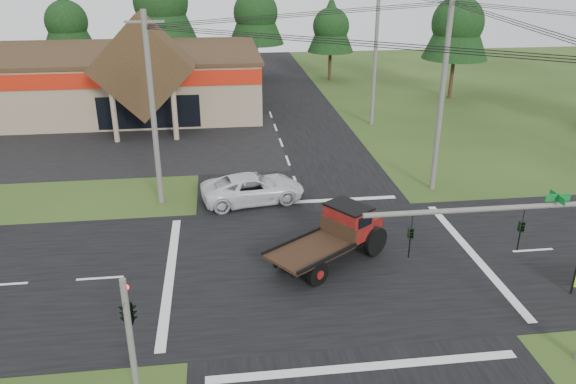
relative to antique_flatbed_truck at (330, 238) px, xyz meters
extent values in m
plane|color=#263E16|center=(-0.16, -0.16, -1.26)|extent=(120.00, 120.00, 0.00)
cube|color=black|center=(-0.16, -0.16, -1.25)|extent=(12.00, 120.00, 0.02)
cube|color=black|center=(-0.16, -0.16, -1.25)|extent=(120.00, 12.00, 0.02)
cube|color=black|center=(-14.16, 18.84, -1.25)|extent=(28.00, 14.00, 0.02)
cube|color=gray|center=(-16.16, 29.84, 1.24)|extent=(30.00, 15.00, 5.00)
cube|color=#3B2918|center=(-16.16, 29.84, 3.79)|extent=(30.40, 15.40, 0.30)
cube|color=#991A0B|center=(-16.16, 22.29, 2.84)|extent=(30.00, 0.12, 1.20)
cube|color=#3B2918|center=(-10.16, 21.34, 4.04)|extent=(7.78, 4.00, 7.78)
cylinder|color=gray|center=(-12.36, 19.64, 0.74)|extent=(0.40, 0.40, 4.00)
cylinder|color=gray|center=(-7.96, 19.64, 0.74)|extent=(0.40, 0.40, 4.00)
cube|color=black|center=(-10.16, 22.32, 0.24)|extent=(8.00, 0.08, 2.60)
cylinder|color=#595651|center=(3.34, -7.66, 4.74)|extent=(8.00, 0.16, 0.16)
imported|color=black|center=(4.34, -7.66, 3.74)|extent=(0.16, 0.20, 1.00)
imported|color=black|center=(0.84, -7.66, 3.74)|extent=(0.16, 0.20, 1.00)
cube|color=#0C6626|center=(5.34, -7.66, 4.99)|extent=(0.80, 0.04, 0.22)
cylinder|color=#595651|center=(-7.66, -7.66, 0.94)|extent=(0.20, 0.20, 4.40)
imported|color=black|center=(-7.66, -7.46, 2.44)|extent=(0.53, 2.48, 1.00)
sphere|color=#FF0C0C|center=(-7.66, -7.31, 2.64)|extent=(0.18, 0.18, 0.18)
cylinder|color=#595651|center=(-8.16, 7.84, 3.99)|extent=(0.30, 0.30, 10.50)
cube|color=#595651|center=(-8.16, 7.84, 8.64)|extent=(2.00, 0.12, 0.12)
cylinder|color=#595651|center=(7.84, 7.84, 4.49)|extent=(0.30, 0.30, 11.50)
cylinder|color=#595651|center=(7.84, 21.84, 4.34)|extent=(0.30, 0.30, 11.20)
cylinder|color=#332316|center=(-20.16, 41.84, 0.49)|extent=(0.36, 0.36, 3.50)
cone|color=black|center=(-20.16, 41.84, 5.54)|extent=(5.60, 5.60, 6.60)
sphere|color=black|center=(-20.16, 41.84, 5.24)|extent=(4.40, 4.40, 4.40)
cylinder|color=#332316|center=(-10.16, 40.84, 1.01)|extent=(0.36, 0.36, 4.55)
sphere|color=black|center=(-10.16, 40.84, 7.19)|extent=(5.72, 5.72, 5.72)
cylinder|color=#332316|center=(-0.16, 41.84, 0.66)|extent=(0.36, 0.36, 3.85)
cone|color=black|center=(-0.16, 41.84, 6.22)|extent=(6.16, 6.16, 7.26)
sphere|color=black|center=(-0.16, 41.84, 5.89)|extent=(4.84, 4.84, 4.84)
cylinder|color=#332316|center=(7.84, 39.84, 0.31)|extent=(0.36, 0.36, 3.15)
cone|color=black|center=(7.84, 39.84, 4.86)|extent=(5.04, 5.04, 5.94)
sphere|color=black|center=(7.84, 39.84, 4.59)|extent=(3.96, 3.96, 3.96)
cylinder|color=#332316|center=(17.84, 29.84, 0.66)|extent=(0.36, 0.36, 3.85)
cone|color=black|center=(17.84, 29.84, 6.22)|extent=(6.16, 6.16, 7.26)
sphere|color=black|center=(17.84, 29.84, 5.89)|extent=(4.84, 4.84, 4.84)
imported|color=white|center=(-2.97, 7.32, -0.46)|extent=(6.17, 3.64, 1.61)
camera|label=1|loc=(-4.67, -21.98, 11.73)|focal=35.00mm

